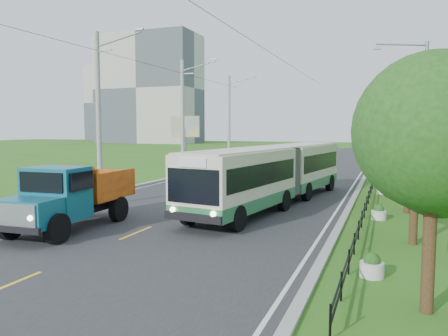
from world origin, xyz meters
The scene contains 29 objects.
ground centered at (0.00, 0.00, 0.00)m, with size 240.00×240.00×0.00m, color #306016.
road centered at (0.00, 20.00, 0.01)m, with size 14.00×120.00×0.02m, color #28282B.
curb_left centered at (-7.20, 20.00, 0.07)m, with size 0.40×120.00×0.15m, color #9E9E99.
curb_right centered at (7.15, 20.00, 0.05)m, with size 0.30×120.00×0.10m, color #9E9E99.
edge_line_left centered at (-6.65, 20.00, 0.02)m, with size 0.12×120.00×0.00m, color silver.
edge_line_right centered at (6.65, 20.00, 0.02)m, with size 0.12×120.00×0.00m, color silver.
centre_dash centered at (0.00, 0.00, 0.02)m, with size 0.12×2.20×0.00m, color yellow.
railing_right centered at (8.00, 14.00, 0.30)m, with size 0.04×40.00×0.60m, color black.
pole_near centered at (-8.26, 9.00, 5.09)m, with size 3.51×0.32×10.00m.
pole_mid centered at (-8.26, 21.00, 5.09)m, with size 3.51×0.32×10.00m.
pole_far centered at (-8.26, 33.00, 5.09)m, with size 3.51×0.32×10.00m.
tree_front centered at (9.86, -3.86, 3.72)m, with size 3.36×3.41×5.60m.
tree_second centered at (9.86, 2.14, 3.52)m, with size 3.18×3.26×5.30m.
tree_third centered at (9.86, 8.14, 3.99)m, with size 3.60×3.62×6.00m.
tree_fourth centered at (9.86, 14.14, 3.59)m, with size 3.24×3.31×5.40m.
tree_fifth centered at (9.86, 20.14, 3.85)m, with size 3.48×3.52×5.80m.
tree_back centered at (9.86, 26.14, 3.65)m, with size 3.30×3.36×5.50m.
streetlight_mid centered at (10.64, 14.00, 4.90)m, with size 3.02×0.20×9.07m.
streetlight_far centered at (10.64, 28.00, 4.90)m, with size 3.02×0.20×9.07m.
planter_front centered at (8.60, -2.00, 0.29)m, with size 0.64×0.64×0.67m.
planter_near centered at (8.60, 6.00, 0.29)m, with size 0.64×0.64×0.67m.
planter_mid centered at (8.60, 14.00, 0.29)m, with size 0.64×0.64×0.67m.
planter_far centered at (8.60, 22.00, 0.29)m, with size 0.64×0.64×0.67m.
billboard_left centered at (-9.50, 24.00, 3.87)m, with size 3.00×0.20×5.20m.
billboard_right centered at (12.30, 20.00, 5.34)m, with size 0.24×6.00×7.30m.
apartment_near centered at (-55.00, 95.00, 15.00)m, with size 28.00×14.00×30.00m, color #B7B2A3.
apartment_far centered at (-80.00, 120.00, 13.00)m, with size 24.00×14.00×26.00m, color #B7B2A3.
bus centered at (3.35, 8.04, 1.80)m, with size 4.77×15.67×2.99m.
dump_truck centered at (-2.82, -0.27, 1.44)m, with size 2.63×6.16×2.55m.
Camera 1 is at (8.93, -14.11, 3.98)m, focal length 35.00 mm.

